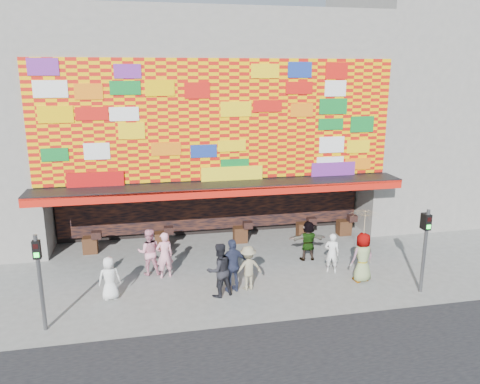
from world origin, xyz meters
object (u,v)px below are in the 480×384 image
(ped_f, at_px, (308,241))
(ped_h, at_px, (332,253))
(ped_b, at_px, (165,255))
(ped_e, at_px, (233,266))
(ped_g, at_px, (363,257))
(parasol, at_px, (365,224))
(ped_i, at_px, (149,252))
(ped_a, at_px, (110,278))
(signal_right, at_px, (425,242))
(signal_left, at_px, (39,272))
(ped_d, at_px, (248,268))
(ped_c, at_px, (219,270))

(ped_f, distance_m, ped_h, 1.43)
(ped_b, bearing_deg, ped_e, 130.98)
(ped_g, relative_size, parasol, 0.94)
(ped_i, xyz_separation_m, parasol, (7.61, -2.17, 1.32))
(ped_a, height_order, ped_f, ped_f)
(ped_a, relative_size, ped_b, 0.85)
(ped_g, xyz_separation_m, ped_h, (-0.79, 0.96, -0.15))
(signal_right, distance_m, ped_b, 9.26)
(ped_e, distance_m, ped_h, 4.10)
(ped_b, relative_size, ped_i, 0.98)
(signal_left, bearing_deg, ped_d, 12.32)
(ped_c, xyz_separation_m, parasol, (5.30, 0.11, 1.27))
(ped_a, relative_size, ped_f, 0.91)
(ped_b, relative_size, ped_e, 0.91)
(ped_a, height_order, ped_h, ped_h)
(signal_right, bearing_deg, ped_g, 143.29)
(ped_e, relative_size, ped_i, 1.08)
(ped_c, height_order, ped_i, ped_c)
(ped_a, xyz_separation_m, ped_d, (4.72, -0.21, 0.05))
(ped_f, relative_size, ped_i, 0.92)
(parasol, bearing_deg, ped_h, 129.37)
(ped_e, xyz_separation_m, parasol, (4.79, -0.12, 1.25))
(ped_b, height_order, ped_i, ped_i)
(ped_b, distance_m, ped_i, 0.69)
(ped_d, bearing_deg, ped_i, -40.64)
(ped_b, height_order, ped_f, ped_b)
(signal_left, height_order, ped_g, signal_left)
(ped_g, height_order, parasol, parasol)
(ped_c, relative_size, ped_d, 1.18)
(ped_b, distance_m, parasol, 7.40)
(parasol, bearing_deg, ped_f, 118.61)
(ped_d, height_order, ped_i, ped_i)
(ped_c, bearing_deg, parasol, 160.89)
(signal_right, xyz_separation_m, ped_d, (-5.88, 1.42, -1.06))
(ped_e, relative_size, ped_h, 1.24)
(ped_f, bearing_deg, parasol, 123.16)
(ped_c, relative_size, parasol, 0.96)
(ped_d, bearing_deg, ped_b, -39.55)
(ped_b, xyz_separation_m, ped_i, (-0.56, 0.40, 0.02))
(ped_h, bearing_deg, signal_right, 159.26)
(ped_a, xyz_separation_m, parasol, (8.96, -0.40, 1.46))
(ped_e, bearing_deg, ped_g, 163.12)
(ped_i, bearing_deg, signal_right, 163.42)
(ped_a, height_order, parasol, parasol)
(ped_c, distance_m, ped_g, 5.30)
(signal_left, xyz_separation_m, parasol, (10.75, 1.23, 0.35))
(signal_left, relative_size, ped_i, 1.67)
(signal_right, relative_size, ped_i, 1.67)
(parasol, bearing_deg, ped_b, 165.87)
(ped_h, bearing_deg, ped_a, 25.08)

